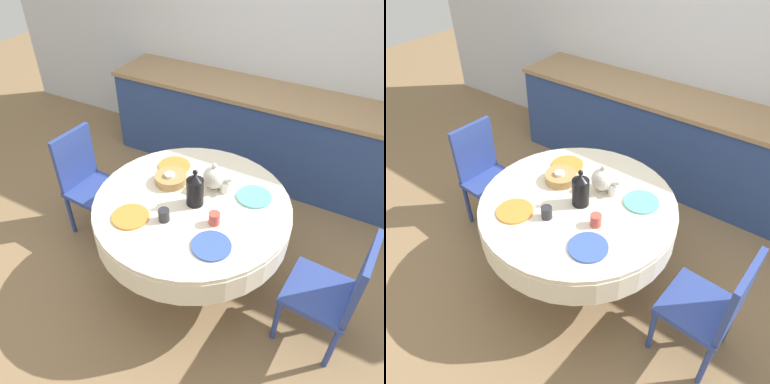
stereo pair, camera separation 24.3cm
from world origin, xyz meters
The scene contains 17 objects.
ground_plane centered at (0.00, 0.00, 0.00)m, with size 12.00×12.00×0.00m, color #8E704C.
wall_back centered at (0.00, 1.87, 1.30)m, with size 7.00×0.05×2.60m.
kitchen_counter centered at (0.00, 1.54, 0.44)m, with size 3.24×0.64×0.88m.
dining_table centered at (0.00, 0.00, 0.60)m, with size 1.33×1.33×0.73m.
chair_left centered at (1.00, -0.06, 0.49)m, with size 0.42×0.42×0.90m.
chair_right centered at (-1.00, 0.06, 0.49)m, with size 0.42×0.42×0.90m.
plate_near_left centered at (-0.26, -0.32, 0.73)m, with size 0.24×0.24×0.01m, color orange.
cup_near_left centered at (-0.07, -0.24, 0.77)m, with size 0.07×0.07×0.08m, color #28282D.
plate_near_right centered at (0.29, -0.30, 0.73)m, with size 0.24×0.24×0.01m, color #3856AD.
cup_near_right centered at (0.22, -0.12, 0.77)m, with size 0.07×0.07×0.08m, color #CC4C3D.
plate_far_left centered at (-0.31, 0.28, 0.73)m, with size 0.24×0.24×0.01m, color orange.
cup_far_left centered at (-0.23, 0.10, 0.77)m, with size 0.07×0.07×0.08m, color white.
plate_far_right centered at (0.35, 0.24, 0.73)m, with size 0.24×0.24×0.01m, color #60BCB7.
cup_far_right centered at (0.15, 0.20, 0.77)m, with size 0.07×0.07×0.08m, color white.
coffee_carafe centered at (0.03, -0.01, 0.84)m, with size 0.11×0.11×0.27m.
teapot centered at (0.06, 0.20, 0.82)m, with size 0.22×0.16×0.21m.
bread_basket centered at (-0.23, 0.11, 0.76)m, with size 0.22×0.22×0.06m, color #AD844C.
Camera 2 is at (1.11, -1.52, 2.35)m, focal length 35.00 mm.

